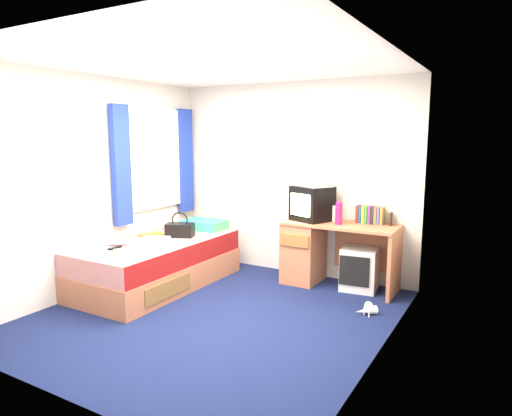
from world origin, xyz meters
The scene contains 20 objects.
ground centered at (0.00, 0.00, 0.00)m, with size 3.40×3.40×0.00m, color #0C1438.
room_shell centered at (0.00, 0.00, 1.45)m, with size 3.40×3.40×3.40m.
bed centered at (-1.10, 0.40, 0.27)m, with size 1.01×2.00×0.54m.
pillow centered at (-1.02, 1.21, 0.60)m, with size 0.55×0.35×0.12m, color #1C72B6.
desk centered at (0.48, 1.44, 0.41)m, with size 1.30×0.55×0.75m.
storage_cube centered at (0.99, 1.46, 0.24)m, with size 0.39×0.39×0.49m, color silver.
crt_tv centered at (0.39, 1.44, 0.95)m, with size 0.52×0.50×0.41m.
vcr centered at (0.39, 1.44, 1.20)m, with size 0.43×0.31×0.08m, color silver.
book_row centered at (1.04, 1.60, 0.85)m, with size 0.31×0.13×0.20m.
picture_frame centered at (1.28, 1.62, 0.82)m, with size 0.02×0.12×0.14m, color black.
pink_water_bottle centered at (0.75, 1.36, 0.87)m, with size 0.08×0.08×0.24m, color #CE1D61.
aerosol_can centered at (0.64, 1.51, 0.84)m, with size 0.05×0.05×0.19m, color silver.
handbag centered at (-1.00, 0.70, 0.63)m, with size 0.37×0.30×0.30m.
towel centered at (-0.91, 0.17, 0.59)m, with size 0.29×0.24×0.10m, color white.
magazine centered at (-1.34, 0.58, 0.55)m, with size 0.21×0.28×0.01m, color gold.
water_bottle centered at (-1.32, 0.01, 0.58)m, with size 0.07×0.07×0.20m, color silver.
colour_swatch_fan centered at (-1.09, -0.21, 0.55)m, with size 0.22×0.06×0.01m, color gold.
remote_control centered at (-1.23, -0.12, 0.55)m, with size 0.05×0.16×0.02m, color black.
window_assembly centered at (-1.55, 0.90, 1.42)m, with size 0.11×1.42×1.40m.
white_heels centered at (1.27, 0.76, 0.04)m, with size 0.22×0.26×0.09m.
Camera 1 is at (2.48, -3.49, 1.74)m, focal length 32.00 mm.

